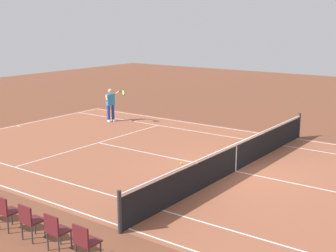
{
  "coord_description": "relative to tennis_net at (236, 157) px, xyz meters",
  "views": [
    {
      "loc": [
        -6.95,
        13.39,
        4.93
      ],
      "look_at": [
        3.57,
        -1.05,
        0.9
      ],
      "focal_mm": 49.65,
      "sensor_mm": 36.0,
      "label": 1
    }
  ],
  "objects": [
    {
      "name": "tennis_player_near",
      "position": [
        8.89,
        -3.48,
        0.44
      ],
      "size": [
        1.18,
        0.74,
        1.7
      ],
      "color": "navy",
      "rests_on": "ground_plane"
    },
    {
      "name": "spectator_chair_3",
      "position": [
        2.31,
        7.28,
        0.03
      ],
      "size": [
        0.44,
        0.44,
        0.88
      ],
      "color": "#38383D",
      "rests_on": "ground_plane"
    },
    {
      "name": "spectator_chair_0",
      "position": [
        -0.37,
        7.28,
        0.03
      ],
      "size": [
        0.44,
        0.44,
        0.88
      ],
      "color": "#38383D",
      "rests_on": "ground_plane"
    },
    {
      "name": "tennis_ball",
      "position": [
        1.91,
        0.44,
        -0.46
      ],
      "size": [
        0.07,
        0.07,
        0.07
      ],
      "primitive_type": "sphere",
      "color": "#CCE01E",
      "rests_on": "ground_plane"
    },
    {
      "name": "tennis_net",
      "position": [
        0.0,
        0.0,
        0.0
      ],
      "size": [
        0.1,
        11.7,
        1.08
      ],
      "color": "#2D2D33",
      "rests_on": "ground_plane"
    },
    {
      "name": "spectator_chair_1",
      "position": [
        0.52,
        7.28,
        0.03
      ],
      "size": [
        0.44,
        0.44,
        0.88
      ],
      "color": "#38383D",
      "rests_on": "ground_plane"
    },
    {
      "name": "court_slab",
      "position": [
        0.0,
        0.0,
        -0.49
      ],
      "size": [
        24.2,
        11.4,
        0.0
      ],
      "primitive_type": "cube",
      "color": "#935138",
      "rests_on": "ground_plane"
    },
    {
      "name": "ground_plane",
      "position": [
        0.0,
        0.0,
        -0.49
      ],
      "size": [
        60.0,
        60.0,
        0.0
      ],
      "primitive_type": "plane",
      "color": "brown"
    },
    {
      "name": "spectator_chair_2",
      "position": [
        1.42,
        7.28,
        0.03
      ],
      "size": [
        0.44,
        0.44,
        0.88
      ],
      "color": "#38383D",
      "rests_on": "ground_plane"
    },
    {
      "name": "court_line_markings",
      "position": [
        0.0,
        0.0,
        -0.49
      ],
      "size": [
        23.85,
        11.05,
        0.01
      ],
      "color": "white",
      "rests_on": "ground_plane"
    }
  ]
}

